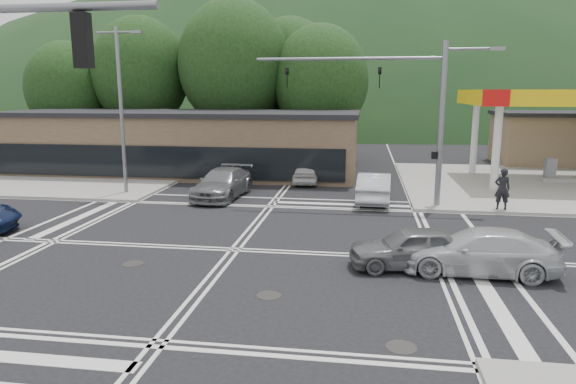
# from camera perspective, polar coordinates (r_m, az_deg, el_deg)

# --- Properties ---
(ground) EXTENTS (120.00, 120.00, 0.00)m
(ground) POSITION_cam_1_polar(r_m,az_deg,el_deg) (18.88, -5.91, -6.40)
(ground) COLOR black
(ground) RESTS_ON ground
(sidewalk_ne) EXTENTS (16.00, 16.00, 0.15)m
(sidewalk_ne) POSITION_cam_1_polar(r_m,az_deg,el_deg) (34.53, 25.93, 0.70)
(sidewalk_ne) COLOR gray
(sidewalk_ne) RESTS_ON ground
(sidewalk_nw) EXTENTS (16.00, 16.00, 0.15)m
(sidewalk_nw) POSITION_cam_1_polar(r_m,az_deg,el_deg) (38.27, -22.41, 1.91)
(sidewalk_nw) COLOR gray
(sidewalk_nw) RESTS_ON ground
(gas_station_canopy) EXTENTS (12.32, 8.34, 5.75)m
(gas_station_canopy) POSITION_cam_1_polar(r_m,az_deg,el_deg) (35.67, 29.22, 8.76)
(gas_station_canopy) COLOR silver
(gas_station_canopy) RESTS_ON ground
(convenience_store) EXTENTS (10.00, 6.00, 3.80)m
(convenience_store) POSITION_cam_1_polar(r_m,az_deg,el_deg) (45.32, 28.45, 5.06)
(convenience_store) COLOR #846B4F
(convenience_store) RESTS_ON ground
(commercial_row) EXTENTS (24.00, 8.00, 4.00)m
(commercial_row) POSITION_cam_1_polar(r_m,az_deg,el_deg) (36.82, -11.58, 5.22)
(commercial_row) COLOR brown
(commercial_row) RESTS_ON ground
(hill_north) EXTENTS (252.00, 126.00, 140.00)m
(hill_north) POSITION_cam_1_polar(r_m,az_deg,el_deg) (107.67, 6.05, 8.11)
(hill_north) COLOR #18361A
(hill_north) RESTS_ON ground
(tree_n_a) EXTENTS (8.00, 8.00, 11.75)m
(tree_n_a) POSITION_cam_1_polar(r_m,az_deg,el_deg) (45.41, -16.08, 12.60)
(tree_n_a) COLOR #382619
(tree_n_a) RESTS_ON ground
(tree_n_b) EXTENTS (9.00, 9.00, 12.98)m
(tree_n_b) POSITION_cam_1_polar(r_m,az_deg,el_deg) (42.80, -6.03, 13.95)
(tree_n_b) COLOR #382619
(tree_n_b) RESTS_ON ground
(tree_n_c) EXTENTS (7.60, 7.60, 10.87)m
(tree_n_c) POSITION_cam_1_polar(r_m,az_deg,el_deg) (41.58, 3.62, 12.28)
(tree_n_c) COLOR #382619
(tree_n_c) RESTS_ON ground
(tree_n_d) EXTENTS (6.80, 6.80, 9.76)m
(tree_n_d) POSITION_cam_1_polar(r_m,az_deg,el_deg) (47.29, -23.25, 10.49)
(tree_n_d) COLOR #382619
(tree_n_d) RESTS_ON ground
(tree_n_e) EXTENTS (8.40, 8.40, 11.98)m
(tree_n_e) POSITION_cam_1_polar(r_m,az_deg,el_deg) (45.92, 0.23, 13.01)
(tree_n_e) COLOR #382619
(tree_n_e) RESTS_ON ground
(streetlight_nw) EXTENTS (2.50, 0.25, 9.00)m
(streetlight_nw) POSITION_cam_1_polar(r_m,az_deg,el_deg) (29.45, -17.98, 9.42)
(streetlight_nw) COLOR slate
(streetlight_nw) RESTS_ON ground
(signal_mast_ne) EXTENTS (11.65, 0.30, 8.00)m
(signal_mast_ne) POSITION_cam_1_polar(r_m,az_deg,el_deg) (25.75, 13.98, 9.50)
(signal_mast_ne) COLOR slate
(signal_mast_ne) RESTS_ON ground
(car_grey_center) EXTENTS (4.22, 2.25, 1.36)m
(car_grey_center) POSITION_cam_1_polar(r_m,az_deg,el_deg) (17.20, 13.53, -6.04)
(car_grey_center) COLOR slate
(car_grey_center) RESTS_ON ground
(car_silver_east) EXTENTS (4.97, 2.23, 1.42)m
(car_silver_east) POSITION_cam_1_polar(r_m,az_deg,el_deg) (17.37, 20.41, -6.19)
(car_silver_east) COLOR silver
(car_silver_east) RESTS_ON ground
(car_queue_a) EXTENTS (1.88, 4.80, 1.55)m
(car_queue_a) POSITION_cam_1_polar(r_m,az_deg,el_deg) (26.89, 9.56, 0.51)
(car_queue_a) COLOR silver
(car_queue_a) RESTS_ON ground
(car_queue_b) EXTENTS (1.84, 3.98, 1.32)m
(car_queue_b) POSITION_cam_1_polar(r_m,az_deg,el_deg) (32.02, 1.98, 2.16)
(car_queue_b) COLOR beige
(car_queue_b) RESTS_ON ground
(car_northbound) EXTENTS (2.60, 5.49, 1.55)m
(car_northbound) POSITION_cam_1_polar(r_m,az_deg,el_deg) (27.90, -7.27, 0.96)
(car_northbound) COLOR slate
(car_northbound) RESTS_ON ground
(pedestrian) EXTENTS (0.74, 0.50, 1.97)m
(pedestrian) POSITION_cam_1_polar(r_m,az_deg,el_deg) (26.24, 22.71, 0.32)
(pedestrian) COLOR black
(pedestrian) RESTS_ON sidewalk_ne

